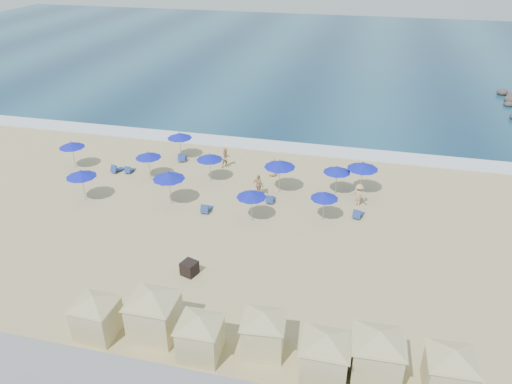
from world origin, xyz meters
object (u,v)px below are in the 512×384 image
at_px(umbrella_3, 169,176).
at_px(umbrella_7, 280,164).
at_px(umbrella_9, 363,166).
at_px(umbrella_10, 324,196).
at_px(cabana_0, 95,311).
at_px(umbrella_0, 72,145).
at_px(beachgoer_0, 226,158).
at_px(umbrella_6, 251,194).
at_px(cabana_4, 326,350).
at_px(beachgoer_3, 273,167).
at_px(umbrella_1, 81,174).
at_px(cabana_5, 378,348).
at_px(cabana_2, 200,330).
at_px(cabana_6, 452,366).
at_px(umbrella_2, 148,155).
at_px(beachgoer_1, 258,185).
at_px(cabana_1, 153,307).
at_px(umbrella_5, 210,157).
at_px(umbrella_8, 337,170).
at_px(trash_bin, 189,268).
at_px(cabana_3, 264,326).
at_px(beachgoer_2, 359,195).
at_px(umbrella_4, 180,135).

xyz_separation_m(umbrella_3, umbrella_7, (7.22, 3.73, 0.04)).
height_order(umbrella_9, umbrella_10, umbrella_9).
height_order(cabana_0, umbrella_9, umbrella_9).
xyz_separation_m(umbrella_0, beachgoer_0, (12.17, 3.10, -1.22)).
relative_size(umbrella_6, umbrella_9, 0.89).
height_order(cabana_4, umbrella_9, cabana_4).
bearing_deg(beachgoer_3, umbrella_1, 16.99).
distance_m(cabana_5, beachgoer_3, 20.70).
relative_size(cabana_2, umbrella_0, 1.70).
xyz_separation_m(cabana_6, umbrella_2, (-21.08, 16.20, 0.47)).
height_order(umbrella_9, beachgoer_0, umbrella_9).
xyz_separation_m(beachgoer_1, beachgoer_3, (0.35, 3.50, -0.04)).
bearing_deg(umbrella_9, umbrella_1, -163.08).
bearing_deg(cabana_1, umbrella_1, 133.01).
height_order(cabana_4, umbrella_3, cabana_4).
relative_size(umbrella_0, umbrella_5, 1.01).
bearing_deg(cabana_0, cabana_5, 2.43).
relative_size(cabana_1, umbrella_3, 1.76).
bearing_deg(cabana_2, umbrella_5, 107.09).
relative_size(umbrella_2, beachgoer_3, 1.42).
distance_m(cabana_1, cabana_2, 2.70).
bearing_deg(cabana_5, umbrella_8, 101.57).
bearing_deg(cabana_5, trash_bin, 154.71).
height_order(cabana_3, umbrella_10, cabana_3).
height_order(umbrella_5, beachgoer_3, umbrella_5).
bearing_deg(cabana_3, beachgoer_1, 104.56).
relative_size(cabana_2, beachgoer_2, 2.41).
relative_size(cabana_2, umbrella_10, 1.87).
height_order(cabana_3, beachgoer_1, cabana_3).
relative_size(umbrella_2, umbrella_7, 0.87).
bearing_deg(umbrella_0, cabana_3, -39.02).
height_order(cabana_5, beachgoer_0, cabana_5).
relative_size(umbrella_3, beachgoer_2, 1.56).
relative_size(umbrella_10, beachgoer_1, 1.26).
relative_size(umbrella_4, beachgoer_0, 1.42).
height_order(cabana_1, umbrella_5, cabana_1).
bearing_deg(umbrella_6, umbrella_5, 132.41).
bearing_deg(umbrella_4, beachgoer_1, -31.95).
relative_size(cabana_0, cabana_1, 0.87).
bearing_deg(umbrella_1, cabana_6, -25.77).
relative_size(cabana_4, umbrella_9, 1.65).
bearing_deg(umbrella_8, cabana_2, -104.24).
height_order(cabana_1, cabana_3, cabana_1).
relative_size(umbrella_3, umbrella_6, 1.13).
xyz_separation_m(umbrella_4, umbrella_8, (13.67, -3.40, -0.09)).
bearing_deg(cabana_2, cabana_5, 4.46).
bearing_deg(umbrella_1, cabana_1, -46.99).
relative_size(cabana_5, beachgoer_1, 2.68).
relative_size(beachgoer_2, beachgoer_3, 1.03).
height_order(umbrella_4, umbrella_10, umbrella_4).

